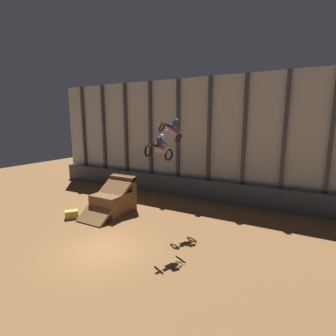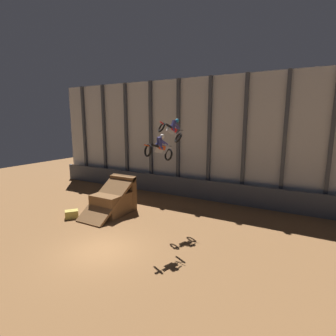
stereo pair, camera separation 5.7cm
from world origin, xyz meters
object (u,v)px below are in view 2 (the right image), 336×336
at_px(rider_bike_left_air, 172,130).
at_px(hay_bale_trackside, 72,214).
at_px(rider_bike_right_air, 159,149).
at_px(dirt_ramp, 115,200).

bearing_deg(rider_bike_left_air, hay_bale_trackside, -114.71).
bearing_deg(rider_bike_right_air, hay_bale_trackside, -149.92).
bearing_deg(dirt_ramp, rider_bike_right_air, -21.74).
xyz_separation_m(dirt_ramp, rider_bike_left_air, (4.50, 0.78, 5.37)).
bearing_deg(hay_bale_trackside, rider_bike_left_air, 26.93).
relative_size(rider_bike_left_air, hay_bale_trackside, 1.64).
distance_m(rider_bike_left_air, rider_bike_right_air, 3.13).
distance_m(dirt_ramp, rider_bike_right_air, 7.19).
height_order(rider_bike_left_air, rider_bike_right_air, rider_bike_left_air).
distance_m(dirt_ramp, hay_bale_trackside, 3.22).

